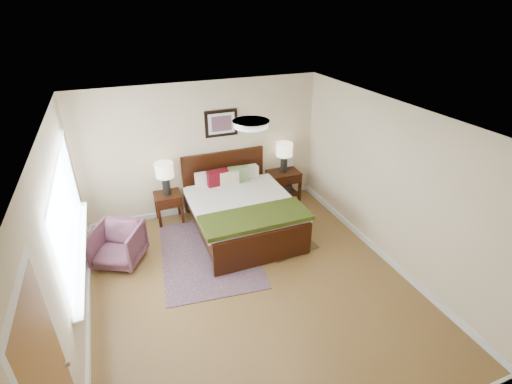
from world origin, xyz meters
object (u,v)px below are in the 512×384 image
(bed, at_px, (241,205))
(nightstand_left, at_px, (168,200))
(nightstand_right, at_px, (283,183))
(lamp_right, at_px, (284,152))
(rug_persian, at_px, (209,253))
(armchair, at_px, (118,245))
(lamp_left, at_px, (165,173))

(bed, bearing_deg, nightstand_left, 145.16)
(bed, xyz_separation_m, nightstand_right, (1.21, 0.80, -0.15))
(nightstand_right, height_order, lamp_right, lamp_right)
(nightstand_right, height_order, rug_persian, nightstand_right)
(rug_persian, bearing_deg, nightstand_right, 39.49)
(nightstand_right, bearing_deg, rug_persian, -146.88)
(armchair, distance_m, rug_persian, 1.44)
(lamp_left, bearing_deg, nightstand_left, -90.00)
(lamp_right, height_order, rug_persian, lamp_right)
(armchair, bearing_deg, nightstand_left, 72.80)
(nightstand_left, height_order, lamp_left, lamp_left)
(bed, relative_size, lamp_left, 3.49)
(lamp_left, bearing_deg, lamp_right, 0.00)
(rug_persian, bearing_deg, lamp_right, 39.74)
(rug_persian, bearing_deg, lamp_left, 114.01)
(nightstand_left, xyz_separation_m, nightstand_right, (2.36, 0.01, -0.07))
(lamp_left, bearing_deg, bed, -35.52)
(nightstand_left, xyz_separation_m, lamp_left, (0.00, 0.02, 0.55))
(bed, relative_size, nightstand_left, 3.75)
(bed, bearing_deg, lamp_right, 33.95)
(lamp_right, bearing_deg, lamp_left, 180.00)
(nightstand_left, xyz_separation_m, lamp_right, (2.36, 0.02, 0.60))
(lamp_left, relative_size, rug_persian, 0.28)
(lamp_right, bearing_deg, bed, -146.05)
(armchair, height_order, rug_persian, armchair)
(nightstand_left, bearing_deg, nightstand_right, 0.19)
(nightstand_right, relative_size, lamp_right, 1.03)
(bed, relative_size, nightstand_right, 3.38)
(bed, relative_size, armchair, 2.98)
(lamp_right, xyz_separation_m, armchair, (-3.32, -0.96, -0.73))
(nightstand_right, height_order, armchair, armchair)
(nightstand_left, relative_size, lamp_right, 0.93)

